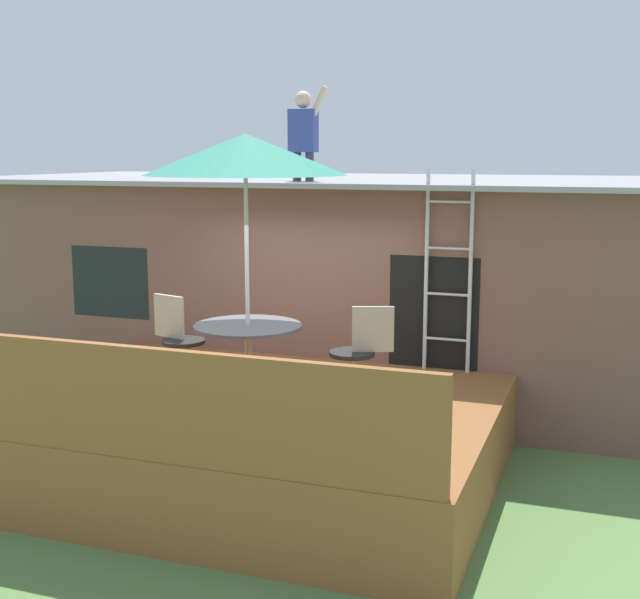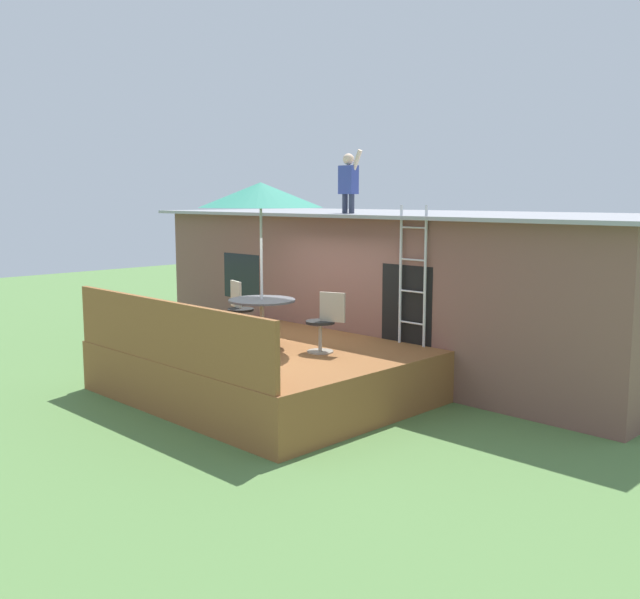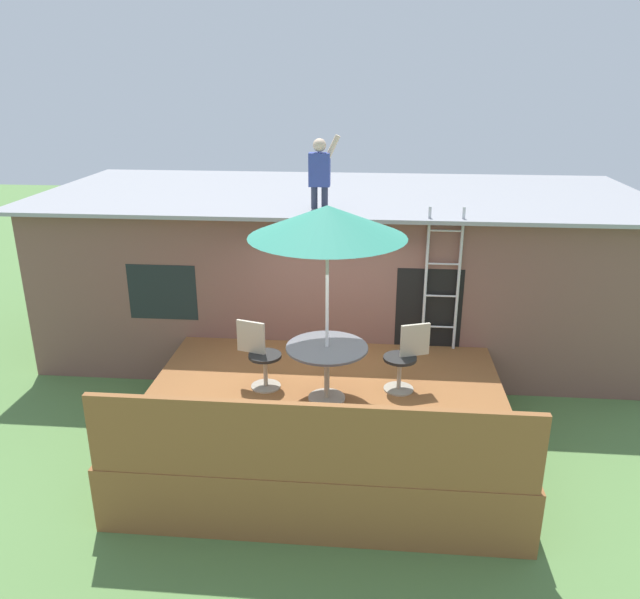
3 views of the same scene
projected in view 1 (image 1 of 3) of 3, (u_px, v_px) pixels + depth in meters
The scene contains 10 objects.
ground_plane at pixel (256, 470), 8.49m from camera, with size 40.00×40.00×0.00m, color #567F42.
house at pixel (361, 281), 11.58m from camera, with size 10.50×4.50×2.83m.
deck at pixel (256, 432), 8.42m from camera, with size 4.76×4.00×0.80m, color brown.
deck_railing at pixel (151, 404), 6.47m from camera, with size 4.66×0.08×0.90m, color brown.
patio_table at pixel (248, 341), 8.04m from camera, with size 1.04×1.04×0.74m.
patio_umbrella at pixel (245, 155), 7.73m from camera, with size 1.90×1.90×2.54m.
step_ladder at pixel (448, 272), 9.05m from camera, with size 0.52×0.04×2.20m.
person_figure at pixel (304, 129), 9.91m from camera, with size 0.47×0.20×1.11m.
patio_chair_left at pixel (178, 341), 8.62m from camera, with size 0.61×0.44×0.92m.
patio_chair_right at pixel (360, 354), 8.07m from camera, with size 0.60×0.44×0.92m.
Camera 1 is at (3.33, -7.37, 3.17)m, focal length 47.13 mm.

